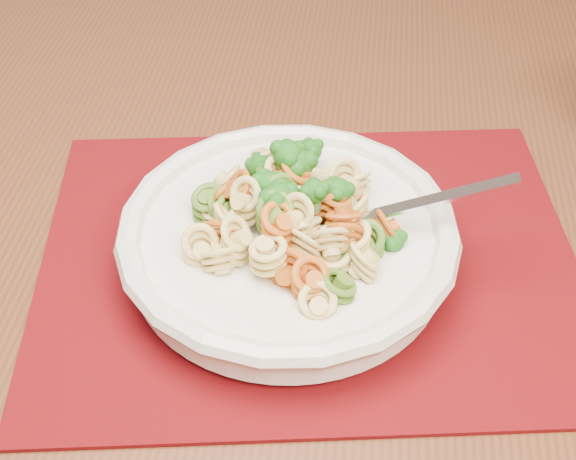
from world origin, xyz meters
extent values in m
cube|color=#552B17|center=(-0.11, 0.50, 0.70)|extent=(1.57, 1.24, 0.04)
cube|color=#52030D|center=(-0.11, 0.45, 0.72)|extent=(0.47, 0.39, 0.00)
cylinder|color=silver|center=(-0.13, 0.44, 0.72)|extent=(0.11, 0.11, 0.01)
cylinder|color=silver|center=(-0.13, 0.44, 0.74)|extent=(0.25, 0.25, 0.03)
torus|color=silver|center=(-0.13, 0.44, 0.76)|extent=(0.27, 0.27, 0.02)
camera|label=1|loc=(-0.21, 0.00, 1.18)|focal=50.00mm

